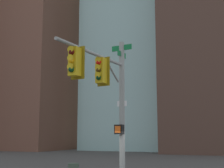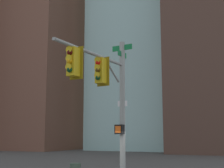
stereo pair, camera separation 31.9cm
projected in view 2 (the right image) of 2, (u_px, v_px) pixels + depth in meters
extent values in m
cylinder|color=gray|center=(122.00, 115.00, 14.03)|extent=(0.24, 0.24, 6.45)
cylinder|color=gray|center=(93.00, 54.00, 12.39)|extent=(4.63, 0.53, 0.12)
cylinder|color=gray|center=(113.00, 72.00, 13.58)|extent=(1.04, 0.18, 0.75)
cube|color=#0F6B33|center=(122.00, 48.00, 14.49)|extent=(0.12, 0.98, 0.24)
cube|color=#0F6B33|center=(122.00, 54.00, 14.44)|extent=(0.76, 0.10, 0.24)
cube|color=white|center=(122.00, 104.00, 14.10)|extent=(0.07, 0.45, 0.24)
cube|color=gold|center=(101.00, 71.00, 12.76)|extent=(0.37, 0.37, 1.00)
cube|color=#7D640C|center=(103.00, 72.00, 12.92)|extent=(0.09, 0.55, 1.16)
sphere|color=red|center=(98.00, 62.00, 12.63)|extent=(0.20, 0.20, 0.20)
cylinder|color=gold|center=(97.00, 60.00, 12.59)|extent=(0.06, 0.23, 0.23)
sphere|color=#4C330A|center=(98.00, 70.00, 12.58)|extent=(0.20, 0.20, 0.20)
cylinder|color=gold|center=(97.00, 67.00, 12.54)|extent=(0.06, 0.23, 0.23)
sphere|color=#0A3819|center=(98.00, 78.00, 12.53)|extent=(0.20, 0.20, 0.20)
cylinder|color=gold|center=(97.00, 75.00, 12.49)|extent=(0.06, 0.23, 0.23)
cube|color=gold|center=(73.00, 62.00, 11.23)|extent=(0.37, 0.37, 1.00)
cube|color=#7D640C|center=(77.00, 63.00, 11.40)|extent=(0.09, 0.55, 1.16)
sphere|color=#470A07|center=(70.00, 52.00, 11.10)|extent=(0.20, 0.20, 0.20)
cylinder|color=gold|center=(69.00, 49.00, 11.06)|extent=(0.06, 0.23, 0.23)
sphere|color=#F29E0C|center=(70.00, 61.00, 11.06)|extent=(0.20, 0.20, 0.20)
cylinder|color=gold|center=(69.00, 58.00, 11.02)|extent=(0.06, 0.23, 0.23)
sphere|color=#0A3819|center=(69.00, 70.00, 11.01)|extent=(0.20, 0.20, 0.20)
cylinder|color=gold|center=(68.00, 67.00, 10.97)|extent=(0.06, 0.23, 0.23)
cube|color=black|center=(120.00, 129.00, 13.70)|extent=(0.28, 0.38, 0.40)
cube|color=#EA5914|center=(118.00, 129.00, 13.58)|extent=(0.04, 0.25, 0.28)
cube|color=brown|center=(42.00, 50.00, 60.38)|extent=(17.18, 15.34, 36.22)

